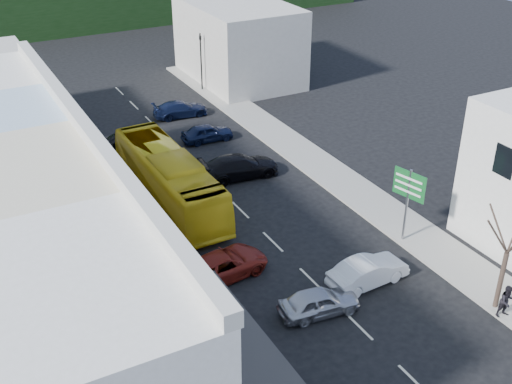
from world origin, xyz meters
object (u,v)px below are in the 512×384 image
object	(u,v)px
direction_sign	(407,207)
pedestrian_left	(151,307)
bus	(169,180)
car_red	(223,265)
car_white	(368,272)
street_tree	(507,253)
car_silver	(319,301)
traffic_signal	(201,63)
pedestrian_right	(507,301)

from	to	relation	value
direction_sign	pedestrian_left	bearing A→B (deg)	166.04
bus	car_red	xyz separation A→B (m)	(-0.45, -8.40, -0.85)
car_white	street_tree	xyz separation A→B (m)	(4.17, -4.49, 2.48)
pedestrian_left	street_tree	world-z (taller)	street_tree
direction_sign	car_red	bearing A→B (deg)	155.92
car_silver	car_white	world-z (taller)	same
car_red	car_silver	bearing A→B (deg)	-158.33
street_tree	direction_sign	bearing A→B (deg)	90.68
car_silver	traffic_signal	size ratio (longest dim) A/B	0.85
pedestrian_left	pedestrian_right	distance (m)	16.35
pedestrian_right	direction_sign	world-z (taller)	direction_sign
bus	car_white	world-z (taller)	bus
pedestrian_right	bus	bearing A→B (deg)	129.16
car_red	street_tree	xyz separation A→B (m)	(10.32, -8.47, 2.48)
direction_sign	pedestrian_right	bearing A→B (deg)	-105.15
bus	direction_sign	size ratio (longest dim) A/B	2.61
bus	car_red	size ratio (longest dim) A/B	2.52
car_silver	direction_sign	size ratio (longest dim) A/B	0.99
car_silver	direction_sign	distance (m)	8.26
car_silver	car_white	size ratio (longest dim) A/B	1.00
car_white	traffic_signal	world-z (taller)	traffic_signal
traffic_signal	car_red	bearing A→B (deg)	68.61
car_white	pedestrian_right	distance (m)	6.55
bus	car_silver	xyz separation A→B (m)	(2.27, -13.20, -0.85)
pedestrian_left	car_red	bearing A→B (deg)	-53.81
car_red	traffic_signal	xyz separation A→B (m)	(10.44, 26.19, 1.88)
car_white	street_tree	bearing A→B (deg)	-140.49
pedestrian_left	street_tree	xyz separation A→B (m)	(14.80, -6.61, 2.18)
car_white	pedestrian_left	xyz separation A→B (m)	(-10.63, 2.13, 0.30)
car_red	pedestrian_right	size ratio (longest dim) A/B	2.71
pedestrian_left	traffic_signal	size ratio (longest dim) A/B	0.33
bus	car_silver	distance (m)	13.42
pedestrian_right	traffic_signal	bearing A→B (deg)	99.80
car_red	traffic_signal	size ratio (longest dim) A/B	0.89
pedestrian_left	pedestrian_right	world-z (taller)	same
car_white	bus	bearing A→B (deg)	21.36
pedestrian_left	traffic_signal	distance (m)	31.81
pedestrian_right	direction_sign	size ratio (longest dim) A/B	0.38
car_silver	traffic_signal	distance (m)	32.00
car_red	direction_sign	world-z (taller)	direction_sign
car_silver	street_tree	xyz separation A→B (m)	(7.60, -3.67, 2.48)
bus	direction_sign	xyz separation A→B (m)	(9.79, -10.15, 0.67)
car_white	direction_sign	xyz separation A→B (m)	(4.09, 2.23, 1.52)
bus	pedestrian_right	xyz separation A→B (m)	(9.69, -17.58, -0.55)
bus	pedestrian_left	size ratio (longest dim) A/B	6.82
car_white	traffic_signal	bearing A→B (deg)	-11.45
pedestrian_left	pedestrian_right	size ratio (longest dim) A/B	1.00
car_red	street_tree	size ratio (longest dim) A/B	0.72
car_silver	street_tree	distance (m)	8.80
bus	car_red	bearing A→B (deg)	-93.82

